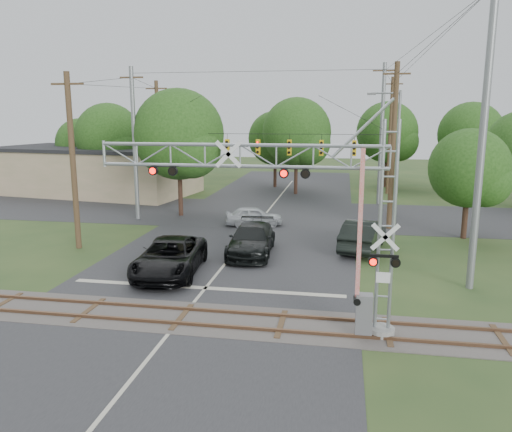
% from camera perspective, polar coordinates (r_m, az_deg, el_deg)
% --- Properties ---
extents(ground, '(160.00, 160.00, 0.00)m').
position_cam_1_polar(ground, '(18.83, -10.45, -13.72)').
color(ground, '#2A441F').
rests_on(ground, ground).
extents(road_main, '(14.00, 90.00, 0.02)m').
position_cam_1_polar(road_main, '(27.80, -3.28, -5.17)').
color(road_main, '#2D2D30').
rests_on(road_main, ground).
extents(road_cross, '(90.00, 12.00, 0.02)m').
position_cam_1_polar(road_cross, '(41.17, 1.17, 0.31)').
color(road_cross, '#2D2D30').
rests_on(road_cross, ground).
extents(railroad_track, '(90.00, 3.20, 0.17)m').
position_cam_1_polar(railroad_track, '(20.54, -8.48, -11.36)').
color(railroad_track, '#4F4A45').
rests_on(railroad_track, ground).
extents(crossing_gantry, '(11.06, 1.00, 7.83)m').
position_cam_1_polar(crossing_gantry, '(17.91, 4.39, 1.31)').
color(crossing_gantry, gray).
rests_on(crossing_gantry, ground).
extents(traffic_signal_span, '(19.34, 0.36, 11.50)m').
position_cam_1_polar(traffic_signal_span, '(36.38, 1.61, 7.95)').
color(traffic_signal_span, gray).
rests_on(traffic_signal_span, ground).
extents(pickup_black, '(3.59, 6.67, 1.78)m').
position_cam_1_polar(pickup_black, '(25.77, -9.81, -4.63)').
color(pickup_black, black).
rests_on(pickup_black, ground).
extents(car_dark, '(2.72, 6.08, 1.73)m').
position_cam_1_polar(car_dark, '(29.00, -0.51, -2.70)').
color(car_dark, black).
rests_on(car_dark, ground).
extents(sedan_silver, '(4.49, 2.72, 1.43)m').
position_cam_1_polar(sedan_silver, '(36.48, -0.25, -0.01)').
color(sedan_silver, '#B6BABE').
rests_on(sedan_silver, ground).
extents(suv_dark, '(3.10, 5.89, 1.85)m').
position_cam_1_polar(suv_dark, '(30.60, 12.15, -2.10)').
color(suv_dark, black).
rests_on(suv_dark, ground).
extents(commercial_building, '(21.66, 13.26, 4.77)m').
position_cam_1_polar(commercial_building, '(54.54, -17.88, 5.03)').
color(commercial_building, '#988D65').
rests_on(commercial_building, ground).
extents(streetlight, '(2.63, 0.27, 9.87)m').
position_cam_1_polar(streetlight, '(41.33, 15.59, 7.65)').
color(streetlight, gray).
rests_on(streetlight, ground).
extents(utility_poles, '(24.85, 29.31, 13.99)m').
position_cam_1_polar(utility_poles, '(38.56, 5.70, 8.67)').
color(utility_poles, '#493722').
rests_on(utility_poles, ground).
extents(treeline, '(49.01, 29.80, 10.05)m').
position_cam_1_polar(treeline, '(50.03, 3.59, 8.99)').
color(treeline, '#39241A').
rests_on(treeline, ground).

